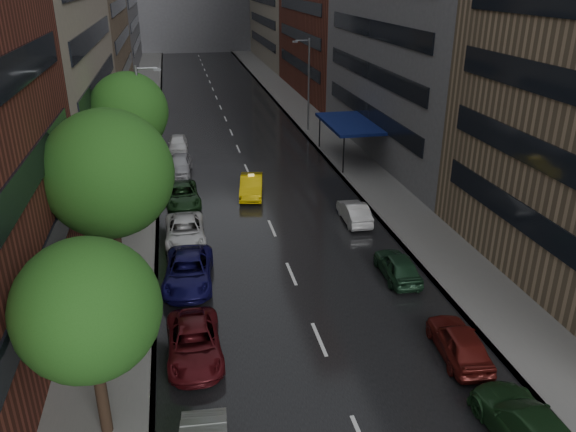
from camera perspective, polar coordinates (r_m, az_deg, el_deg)
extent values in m
cube|color=black|center=(61.83, -6.19, 9.37)|extent=(14.00, 140.00, 0.01)
cube|color=gray|center=(61.68, -14.64, 8.79)|extent=(4.00, 140.00, 0.15)
cube|color=gray|center=(63.24, 2.06, 9.87)|extent=(4.00, 140.00, 0.15)
cube|color=#937A5B|center=(74.52, -19.99, 19.12)|extent=(8.00, 28.00, 22.00)
cube|color=slate|center=(50.22, 13.32, 19.60)|extent=(8.00, 28.00, 24.00)
cylinder|color=#382619|center=(20.62, -18.52, -16.14)|extent=(0.40, 0.40, 4.06)
sphere|color=#1E5116|center=(18.90, -19.69, -8.93)|extent=(4.64, 4.64, 4.64)
cylinder|color=#382619|center=(28.11, -16.82, -3.37)|extent=(0.40, 0.40, 5.17)
sphere|color=#1E5116|center=(26.67, -17.78, 4.11)|extent=(5.91, 5.91, 5.91)
cylinder|color=#382619|center=(42.28, -15.34, 5.48)|extent=(0.40, 0.40, 4.78)
sphere|color=#1E5116|center=(41.38, -15.87, 10.20)|extent=(5.46, 5.46, 5.46)
imported|color=yellow|center=(40.58, -3.74, 3.07)|extent=(2.33, 4.68, 1.47)
imported|color=#4E0F14|center=(24.19, -9.51, -12.60)|extent=(2.25, 4.84, 1.34)
imported|color=#120F49|center=(29.41, -10.09, -5.52)|extent=(2.89, 5.45, 1.46)
imported|color=silver|center=(33.94, -10.41, -1.54)|extent=(2.37, 5.05, 1.40)
imported|color=#173317|center=(39.65, -10.70, 2.13)|extent=(2.57, 5.09, 1.38)
imported|color=#A8A7AD|center=(45.95, -10.94, 5.16)|extent=(2.22, 4.61, 1.52)
imported|color=white|center=(52.23, -11.11, 7.27)|extent=(1.80, 4.19, 1.41)
imported|color=#1B3B1D|center=(21.63, 23.40, -19.22)|extent=(2.28, 5.34, 1.53)
imported|color=#5C1612|center=(24.89, 17.01, -12.13)|extent=(2.09, 4.36, 1.44)
imported|color=#1A3A24|center=(30.09, 11.08, -4.98)|extent=(1.78, 4.12, 1.38)
imported|color=silver|center=(36.41, 6.75, 0.40)|extent=(1.55, 4.09, 1.33)
cylinder|color=gray|center=(41.13, -14.59, 8.36)|extent=(0.18, 0.18, 9.00)
cube|color=gray|center=(40.25, -13.16, 14.31)|extent=(0.50, 0.22, 0.16)
cylinder|color=gray|center=(57.27, 2.11, 13.13)|extent=(0.18, 0.18, 9.00)
cube|color=gray|center=(56.37, 0.73, 17.30)|extent=(0.50, 0.22, 0.16)
cube|color=navy|center=(48.47, 6.27, 9.33)|extent=(4.00, 8.00, 0.25)
cylinder|color=black|center=(44.91, 5.67, 6.24)|extent=(0.12, 0.12, 3.00)
cylinder|color=black|center=(51.94, 3.24, 8.66)|extent=(0.12, 0.12, 3.00)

